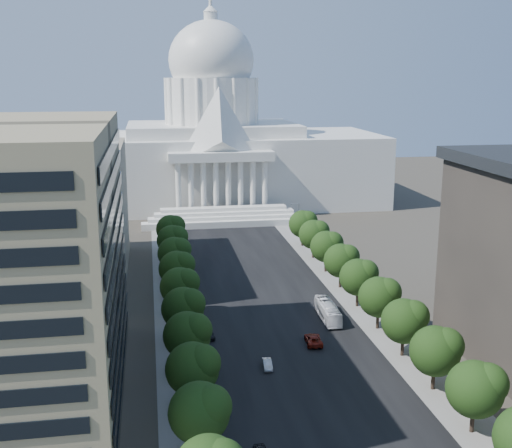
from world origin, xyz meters
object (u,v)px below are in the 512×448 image
car_red (313,340)px  car_dark_b (208,334)px  car_silver (267,364)px  city_bus (328,311)px

car_red → car_dark_b: 18.81m
car_silver → car_dark_b: bearing=124.6°
car_dark_b → city_bus: bearing=5.5°
car_silver → car_dark_b: 16.00m
car_red → city_bus: bearing=-112.4°
car_silver → car_red: size_ratio=0.68×
car_silver → car_red: 12.56m
car_red → city_bus: city_bus is taller
car_silver → car_dark_b: (-8.23, 13.71, -0.01)m
city_bus → car_silver: bearing=-127.0°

